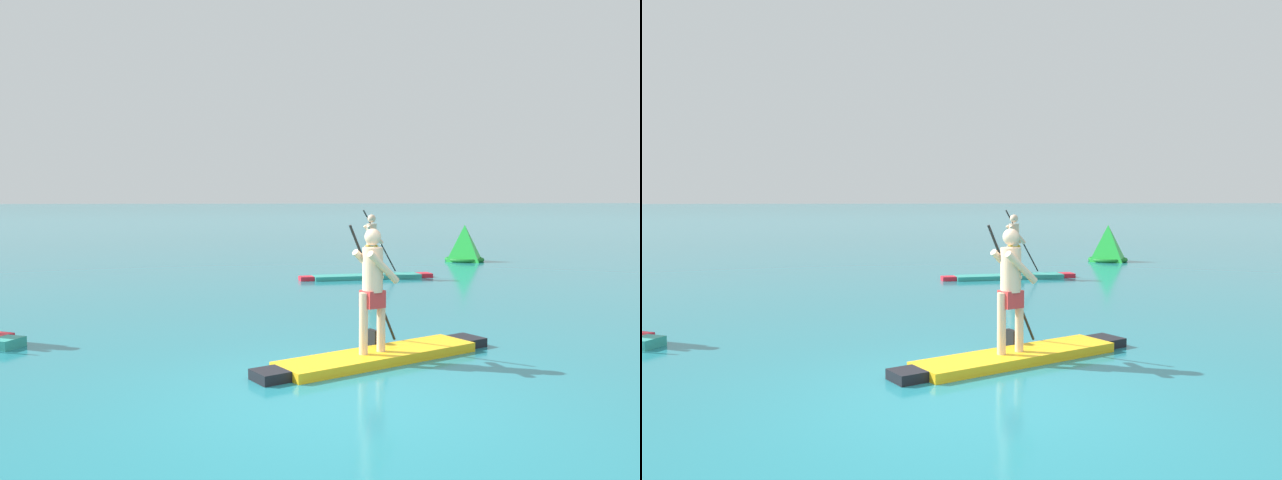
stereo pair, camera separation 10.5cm
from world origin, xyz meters
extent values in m
plane|color=#1E727F|center=(0.00, 0.00, 0.00)|extent=(440.00, 440.00, 0.00)
cube|color=teal|center=(-4.20, 3.05, 0.07)|extent=(0.48, 0.50, 0.14)
cube|color=yellow|center=(0.75, 1.57, 0.06)|extent=(2.84, 1.80, 0.12)
cube|color=black|center=(2.19, 2.25, 0.06)|extent=(0.52, 0.57, 0.12)
cube|color=black|center=(-0.69, 0.89, 0.06)|extent=(0.49, 0.51, 0.12)
cylinder|color=beige|center=(0.78, 1.58, 0.51)|extent=(0.11, 0.11, 0.78)
cylinder|color=beige|center=(0.53, 1.46, 0.51)|extent=(0.11, 0.11, 0.78)
cube|color=red|center=(0.65, 1.52, 0.81)|extent=(0.33, 0.31, 0.22)
cylinder|color=beige|center=(0.65, 1.52, 1.18)|extent=(0.26, 0.26, 0.56)
sphere|color=beige|center=(0.65, 1.52, 1.60)|extent=(0.21, 0.21, 0.21)
cylinder|color=beige|center=(0.63, 1.68, 1.22)|extent=(0.48, 0.30, 0.46)
cylinder|color=beige|center=(0.76, 1.41, 1.22)|extent=(0.48, 0.30, 0.46)
cylinder|color=black|center=(0.79, 2.06, 0.93)|extent=(0.74, 0.38, 1.63)
cube|color=black|center=(0.79, 2.06, 0.14)|extent=(0.16, 0.22, 0.32)
cube|color=teal|center=(2.46, 9.82, 0.05)|extent=(2.86, 0.81, 0.11)
cube|color=red|center=(4.04, 9.95, 0.05)|extent=(0.39, 0.43, 0.11)
cube|color=red|center=(0.88, 9.68, 0.05)|extent=(0.38, 0.38, 0.11)
cylinder|color=beige|center=(2.73, 9.84, 0.48)|extent=(0.11, 0.11, 0.75)
cylinder|color=beige|center=(2.46, 9.81, 0.48)|extent=(0.11, 0.11, 0.75)
cube|color=orange|center=(2.59, 9.83, 0.76)|extent=(0.28, 0.24, 0.22)
cylinder|color=beige|center=(2.59, 9.83, 1.13)|extent=(0.26, 0.26, 0.57)
sphere|color=beige|center=(2.59, 9.83, 1.55)|extent=(0.21, 0.21, 0.21)
cylinder|color=beige|center=(2.63, 9.98, 1.14)|extent=(0.45, 0.12, 0.50)
cylinder|color=beige|center=(2.65, 9.68, 1.14)|extent=(0.45, 0.12, 0.50)
cylinder|color=black|center=(2.91, 10.24, 0.95)|extent=(0.93, 0.12, 1.65)
cube|color=black|center=(2.91, 10.24, 0.13)|extent=(0.10, 0.21, 0.32)
pyramid|color=green|center=(6.67, 13.81, 0.60)|extent=(1.30, 1.30, 1.20)
torus|color=#167226|center=(6.67, 13.81, 0.06)|extent=(1.28, 1.28, 0.12)
camera|label=1|loc=(-1.21, -6.33, 2.09)|focal=36.15mm
camera|label=2|loc=(-1.11, -6.35, 2.09)|focal=36.15mm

